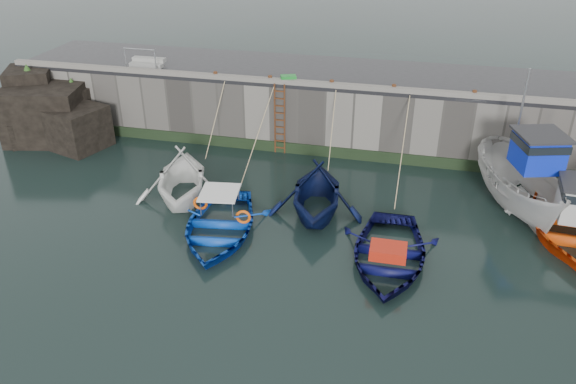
% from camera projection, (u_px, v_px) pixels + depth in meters
% --- Properties ---
extents(ground, '(120.00, 120.00, 0.00)m').
position_uv_depth(ground, '(263.00, 295.00, 16.57)').
color(ground, black).
rests_on(ground, ground).
extents(quay_back, '(30.00, 5.00, 3.00)m').
position_uv_depth(quay_back, '(334.00, 106.00, 26.52)').
color(quay_back, slate).
rests_on(quay_back, ground).
extents(road_back, '(30.00, 5.00, 0.16)m').
position_uv_depth(road_back, '(335.00, 73.00, 25.77)').
color(road_back, black).
rests_on(road_back, quay_back).
extents(kerb_back, '(30.00, 0.30, 0.20)m').
position_uv_depth(kerb_back, '(327.00, 85.00, 23.67)').
color(kerb_back, slate).
rests_on(kerb_back, road_back).
extents(algae_back, '(30.00, 0.08, 0.50)m').
position_uv_depth(algae_back, '(324.00, 151.00, 24.95)').
color(algae_back, black).
rests_on(algae_back, ground).
extents(rock_outcrop, '(5.85, 4.24, 3.41)m').
position_uv_depth(rock_outcrop, '(51.00, 112.00, 26.39)').
color(rock_outcrop, black).
rests_on(rock_outcrop, ground).
extents(ladder, '(0.51, 0.08, 3.20)m').
position_uv_depth(ladder, '(280.00, 120.00, 24.68)').
color(ladder, '#3F1E0F').
rests_on(ladder, ground).
extents(boat_near_white, '(4.97, 5.37, 2.34)m').
position_uv_depth(boat_near_white, '(183.00, 197.00, 21.79)').
color(boat_near_white, white).
rests_on(boat_near_white, ground).
extents(boat_near_white_rope, '(0.04, 3.60, 3.10)m').
position_uv_depth(boat_near_white_rope, '(216.00, 157.00, 24.99)').
color(boat_near_white_rope, tan).
rests_on(boat_near_white_rope, ground).
extents(boat_near_blue, '(4.19, 5.39, 1.02)m').
position_uv_depth(boat_near_blue, '(219.00, 232.00, 19.58)').
color(boat_near_blue, '#0C42BA').
rests_on(boat_near_blue, ground).
extents(boat_near_blue_rope, '(0.04, 5.25, 3.10)m').
position_uv_depth(boat_near_blue_rope, '(257.00, 173.00, 23.66)').
color(boat_near_blue_rope, tan).
rests_on(boat_near_blue_rope, ground).
extents(boat_near_blacktrim, '(4.30, 4.82, 2.30)m').
position_uv_depth(boat_near_blacktrim, '(316.00, 212.00, 20.79)').
color(boat_near_blacktrim, '#091138').
rests_on(boat_near_blacktrim, ground).
extents(boat_near_blacktrim_rope, '(0.04, 3.55, 3.10)m').
position_uv_depth(boat_near_blacktrim_rope, '(332.00, 169.00, 23.95)').
color(boat_near_blacktrim_rope, tan).
rests_on(boat_near_blacktrim_rope, ground).
extents(boat_near_navy, '(3.56, 4.96, 1.02)m').
position_uv_depth(boat_near_navy, '(388.00, 260.00, 18.10)').
color(boat_near_navy, '#0A0C41').
rests_on(boat_near_navy, ground).
extents(boat_near_navy_rope, '(0.04, 5.53, 3.10)m').
position_uv_depth(boat_near_navy_rope, '(398.00, 190.00, 22.32)').
color(boat_near_navy_rope, tan).
rests_on(boat_near_navy_rope, ground).
extents(boat_far_white, '(3.84, 6.38, 5.31)m').
position_uv_depth(boat_far_white, '(522.00, 185.00, 20.58)').
color(boat_far_white, silver).
rests_on(boat_far_white, ground).
extents(boat_far_orange, '(4.79, 6.41, 4.27)m').
position_uv_depth(boat_far_orange, '(572.00, 221.00, 19.43)').
color(boat_far_orange, '#FF510D').
rests_on(boat_far_orange, ground).
extents(fish_crate, '(0.75, 0.61, 0.32)m').
position_uv_depth(fish_crate, '(288.00, 79.00, 24.14)').
color(fish_crate, '#177F25').
rests_on(fish_crate, road_back).
extents(railing, '(1.60, 1.05, 1.00)m').
position_uv_depth(railing, '(147.00, 62.00, 26.35)').
color(railing, '#A5A8AD').
rests_on(railing, road_back).
extents(bollard_a, '(0.18, 0.18, 0.28)m').
position_uv_depth(bollard_a, '(215.00, 75.00, 24.76)').
color(bollard_a, '#3F1E0F').
rests_on(bollard_a, road_back).
extents(bollard_b, '(0.18, 0.18, 0.28)m').
position_uv_depth(bollard_b, '(270.00, 79.00, 24.25)').
color(bollard_b, '#3F1E0F').
rests_on(bollard_b, road_back).
extents(bollard_c, '(0.18, 0.18, 0.28)m').
position_uv_depth(bollard_c, '(332.00, 83.00, 23.70)').
color(bollard_c, '#3F1E0F').
rests_on(bollard_c, road_back).
extents(bollard_d, '(0.18, 0.18, 0.28)m').
position_uv_depth(bollard_d, '(394.00, 88.00, 23.17)').
color(bollard_d, '#3F1E0F').
rests_on(bollard_d, road_back).
extents(bollard_e, '(0.18, 0.18, 0.28)m').
position_uv_depth(bollard_e, '(474.00, 94.00, 22.51)').
color(bollard_e, '#3F1E0F').
rests_on(bollard_e, road_back).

